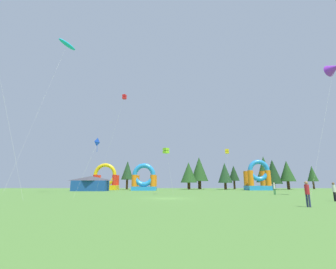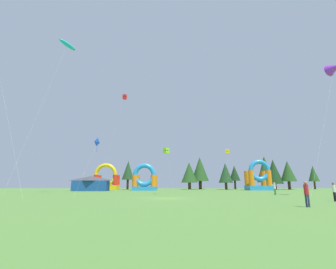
# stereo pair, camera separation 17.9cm
# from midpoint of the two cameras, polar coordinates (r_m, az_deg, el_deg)

# --- Properties ---
(ground_plane) EXTENTS (120.00, 120.00, 0.00)m
(ground_plane) POSITION_cam_midpoint_polar(r_m,az_deg,el_deg) (27.41, -0.45, -15.33)
(ground_plane) COLOR #548438
(kite_yellow_box) EXTENTS (1.03, 2.40, 9.66)m
(kite_yellow_box) POSITION_cam_midpoint_polar(r_m,az_deg,el_deg) (57.31, 14.13, -4.03)
(kite_yellow_box) COLOR yellow
(kite_yellow_box) RESTS_ON ground_plane
(kite_cyan_parafoil) EXTENTS (5.07, 7.83, 26.90)m
(kite_cyan_parafoil) POSITION_cam_midpoint_polar(r_m,az_deg,el_deg) (48.51, -23.52, 19.49)
(kite_cyan_parafoil) COLOR #19B7CC
(kite_cyan_parafoil) RESTS_ON ground_plane
(kite_blue_diamond) EXTENTS (2.44, 1.42, 7.27)m
(kite_blue_diamond) POSITION_cam_midpoint_polar(r_m,az_deg,el_deg) (31.60, -16.95, -1.98)
(kite_blue_diamond) COLOR blue
(kite_blue_diamond) RESTS_ON ground_plane
(kite_red_box) EXTENTS (5.83, 2.06, 20.28)m
(kite_red_box) POSITION_cam_midpoint_polar(r_m,az_deg,el_deg) (51.35, -10.73, 8.95)
(kite_red_box) COLOR red
(kite_red_box) RESTS_ON ground_plane
(kite_purple_delta) EXTENTS (7.46, 3.04, 17.96)m
(kite_purple_delta) POSITION_cam_midpoint_polar(r_m,az_deg,el_deg) (40.04, 35.30, 13.05)
(kite_purple_delta) COLOR purple
(kite_purple_delta) RESTS_ON ground_plane
(kite_lime_box) EXTENTS (1.72, 1.76, 7.12)m
(kite_lime_box) POSITION_cam_midpoint_polar(r_m,az_deg,el_deg) (36.84, -0.63, -3.99)
(kite_lime_box) COLOR #8CD826
(kite_lime_box) RESTS_ON ground_plane
(person_near_camera) EXTENTS (0.32, 0.32, 1.80)m
(person_near_camera) POSITION_cam_midpoint_polar(r_m,az_deg,el_deg) (39.04, 24.42, -11.70)
(person_near_camera) COLOR #33723F
(person_near_camera) RESTS_ON ground_plane
(person_midfield) EXTENTS (0.32, 0.32, 1.76)m
(person_midfield) POSITION_cam_midpoint_polar(r_m,az_deg,el_deg) (27.63, 35.33, -11.00)
(person_midfield) COLOR black
(person_midfield) RESTS_ON ground_plane
(person_left_edge) EXTENTS (0.43, 0.43, 1.81)m
(person_left_edge) POSITION_cam_midpoint_polar(r_m,az_deg,el_deg) (19.94, 30.63, -11.90)
(person_left_edge) COLOR navy
(person_left_edge) RESTS_ON ground_plane
(inflatable_orange_dome) EXTENTS (5.63, 4.88, 7.55)m
(inflatable_orange_dome) POSITION_cam_midpoint_polar(r_m,az_deg,el_deg) (64.24, 21.00, -10.06)
(inflatable_orange_dome) COLOR #268CD8
(inflatable_orange_dome) RESTS_ON ground_plane
(inflatable_yellow_castle) EXTENTS (6.24, 4.16, 6.90)m
(inflatable_yellow_castle) POSITION_cam_midpoint_polar(r_m,az_deg,el_deg) (65.12, -15.09, -10.86)
(inflatable_yellow_castle) COLOR yellow
(inflatable_yellow_castle) RESTS_ON ground_plane
(inflatable_blue_arch) EXTENTS (5.84, 4.95, 6.48)m
(inflatable_blue_arch) POSITION_cam_midpoint_polar(r_m,az_deg,el_deg) (58.38, -5.91, -11.21)
(inflatable_blue_arch) COLOR #268CD8
(inflatable_blue_arch) RESTS_ON ground_plane
(festival_tent) EXTENTS (7.65, 3.62, 3.32)m
(festival_tent) POSITION_cam_midpoint_polar(r_m,az_deg,el_deg) (56.95, -18.48, -11.28)
(festival_tent) COLOR #19478C
(festival_tent) RESTS_ON ground_plane
(tree_row_0) EXTENTS (3.45, 3.45, 8.08)m
(tree_row_0) POSITION_cam_midpoint_polar(r_m,az_deg,el_deg) (69.09, -9.95, -8.63)
(tree_row_0) COLOR #4C331E
(tree_row_0) RESTS_ON ground_plane
(tree_row_1) EXTENTS (4.80, 4.80, 7.81)m
(tree_row_1) POSITION_cam_midpoint_polar(r_m,az_deg,el_deg) (69.70, 5.00, -9.23)
(tree_row_1) COLOR #4C331E
(tree_row_1) RESTS_ON ground_plane
(tree_row_2) EXTENTS (5.18, 5.18, 9.53)m
(tree_row_2) POSITION_cam_midpoint_polar(r_m,az_deg,el_deg) (71.86, 7.57, -8.39)
(tree_row_2) COLOR #4C331E
(tree_row_2) RESTS_ON ground_plane
(tree_row_3) EXTENTS (3.97, 3.97, 7.45)m
(tree_row_3) POSITION_cam_midpoint_polar(r_m,az_deg,el_deg) (69.24, 13.63, -9.11)
(tree_row_3) COLOR #4C331E
(tree_row_3) RESTS_ON ground_plane
(tree_row_4) EXTENTS (3.19, 3.19, 6.93)m
(tree_row_4) POSITION_cam_midpoint_polar(r_m,az_deg,el_deg) (73.27, 15.70, -9.11)
(tree_row_4) COLOR #4C331E
(tree_row_4) RESTS_ON ground_plane
(tree_row_5) EXTENTS (4.98, 4.98, 9.89)m
(tree_row_5) POSITION_cam_midpoint_polar(r_m,az_deg,el_deg) (77.56, 22.35, -7.87)
(tree_row_5) COLOR #4C331E
(tree_row_5) RESTS_ON ground_plane
(tree_row_6) EXTENTS (4.82, 4.82, 8.56)m
(tree_row_6) POSITION_cam_midpoint_polar(r_m,az_deg,el_deg) (75.16, 24.16, -8.29)
(tree_row_6) COLOR #4C331E
(tree_row_6) RESTS_ON ground_plane
(tree_row_7) EXTENTS (4.30, 4.30, 8.08)m
(tree_row_7) POSITION_cam_midpoint_polar(r_m,az_deg,el_deg) (75.89, 26.99, -7.99)
(tree_row_7) COLOR #4C331E
(tree_row_7) RESTS_ON ground_plane
(tree_row_8) EXTENTS (3.00, 3.00, 6.94)m
(tree_row_8) POSITION_cam_midpoint_polar(r_m,az_deg,el_deg) (84.21, 31.71, -8.16)
(tree_row_8) COLOR #4C331E
(tree_row_8) RESTS_ON ground_plane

